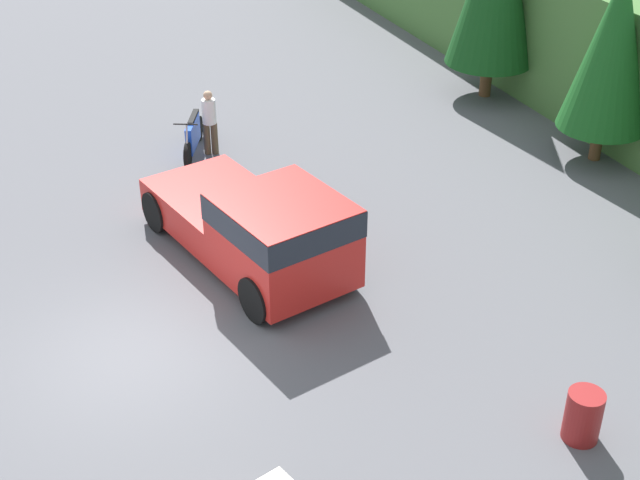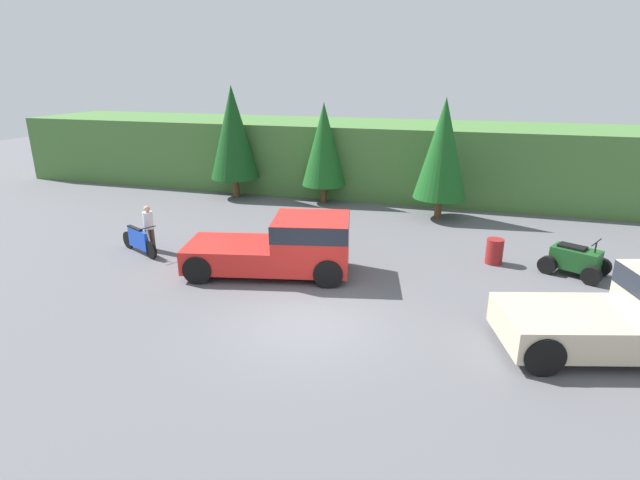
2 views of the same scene
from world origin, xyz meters
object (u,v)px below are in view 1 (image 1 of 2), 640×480
at_px(dirt_bike, 193,136).
at_px(rider_person, 209,120).
at_px(steel_barrel, 583,416).
at_px(pickup_truck_red, 261,226).

distance_m(dirt_bike, rider_person, 0.63).
height_order(dirt_bike, steel_barrel, dirt_bike).
relative_size(dirt_bike, rider_person, 1.24).
bearing_deg(dirt_bike, pickup_truck_red, 23.50).
relative_size(rider_person, steel_barrel, 1.94).
xyz_separation_m(pickup_truck_red, dirt_bike, (-5.85, 0.27, -0.54)).
height_order(rider_person, steel_barrel, rider_person).
bearing_deg(rider_person, steel_barrel, 29.20).
bearing_deg(steel_barrel, dirt_bike, -167.91).
bearing_deg(dirt_bike, steel_barrel, 38.23).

